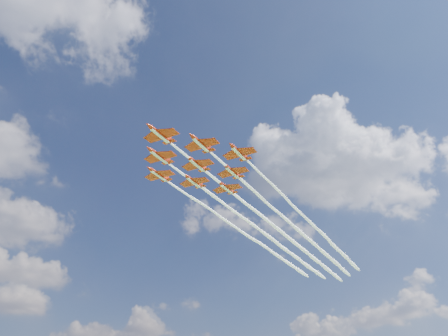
{
  "coord_description": "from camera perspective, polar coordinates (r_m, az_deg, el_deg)",
  "views": [
    {
      "loc": [
        -57.02,
        -109.6,
        10.72
      ],
      "look_at": [
        15.45,
        -6.13,
        79.43
      ],
      "focal_mm": 35.0,
      "sensor_mm": 36.0,
      "label": 1
    }
  ],
  "objects": [
    {
      "name": "jet_row3_port",
      "position": [
        188.49,
        11.18,
        -6.98
      ],
      "size": [
        126.0,
        64.79,
        2.99
      ],
      "rotation": [
        0.0,
        0.0,
        0.46
      ],
      "color": "#AC2109"
    },
    {
      "name": "jet_row3_centre",
      "position": [
        193.11,
        6.93,
        -7.85
      ],
      "size": [
        126.0,
        64.79,
        2.99
      ],
      "rotation": [
        0.0,
        0.0,
        0.46
      ],
      "color": "#AC2109"
    },
    {
      "name": "jet_row2_starb",
      "position": [
        187.35,
        3.62,
        -7.35
      ],
      "size": [
        126.0,
        64.79,
        2.99
      ],
      "rotation": [
        0.0,
        0.0,
        0.46
      ],
      "color": "#AC2109"
    },
    {
      "name": "jet_row3_starb",
      "position": [
        198.76,
        2.89,
        -8.63
      ],
      "size": [
        126.0,
        64.79,
        2.99
      ],
      "rotation": [
        0.0,
        0.0,
        0.46
      ],
      "color": "#AC2109"
    },
    {
      "name": "jet_row4_port",
      "position": [
        199.48,
        10.06,
        -8.3
      ],
      "size": [
        126.0,
        64.79,
        2.99
      ],
      "rotation": [
        0.0,
        0.0,
        0.46
      ],
      "color": "#AC2109"
    },
    {
      "name": "jet_row4_starb",
      "position": [
        204.4,
        6.05,
        -9.08
      ],
      "size": [
        126.0,
        64.79,
        2.99
      ],
      "rotation": [
        0.0,
        0.0,
        0.46
      ],
      "color": "#AC2109"
    },
    {
      "name": "jet_lead",
      "position": [
        176.07,
        4.44,
        -5.89
      ],
      "size": [
        126.0,
        64.79,
        2.99
      ],
      "rotation": [
        0.0,
        0.0,
        0.46
      ],
      "color": "#AC2109"
    },
    {
      "name": "jet_row2_port",
      "position": [
        181.96,
        7.92,
        -6.47
      ],
      "size": [
        126.0,
        64.79,
        2.99
      ],
      "rotation": [
        0.0,
        0.0,
        0.46
      ],
      "color": "#AC2109"
    },
    {
      "name": "jet_tail",
      "position": [
        210.63,
        9.04,
        -9.48
      ],
      "size": [
        126.0,
        64.79,
        2.99
      ],
      "rotation": [
        0.0,
        0.0,
        0.46
      ],
      "color": "#AC2109"
    }
  ]
}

